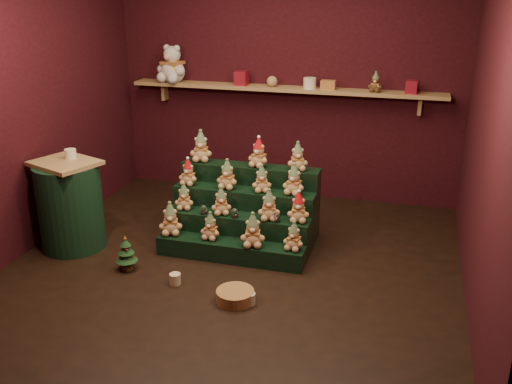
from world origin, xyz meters
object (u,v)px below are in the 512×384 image
(riser_tier_front, at_px, (230,251))
(mug_left, at_px, (175,279))
(snow_globe_c, at_px, (276,217))
(wicker_basket, at_px, (235,296))
(white_bear, at_px, (172,59))
(snow_globe_a, at_px, (204,209))
(brown_bear, at_px, (376,82))
(snow_globe_b, at_px, (235,213))
(mini_christmas_tree, at_px, (126,253))
(mug_right, at_px, (250,299))
(side_table, at_px, (70,205))

(riser_tier_front, distance_m, mug_left, 0.65)
(snow_globe_c, height_order, wicker_basket, snow_globe_c)
(wicker_basket, bearing_deg, snow_globe_c, 81.65)
(mug_left, bearing_deg, wicker_basket, -12.04)
(snow_globe_c, height_order, white_bear, white_bear)
(snow_globe_a, distance_m, brown_bear, 2.34)
(snow_globe_b, bearing_deg, mini_christmas_tree, -144.02)
(snow_globe_a, relative_size, wicker_basket, 0.29)
(snow_globe_a, bearing_deg, wicker_basket, -55.56)
(snow_globe_b, distance_m, brown_bear, 2.17)
(riser_tier_front, height_order, white_bear, white_bear)
(brown_bear, bearing_deg, mug_right, -99.30)
(side_table, relative_size, white_bear, 1.61)
(riser_tier_front, xyz_separation_m, wicker_basket, (0.27, -0.69, -0.04))
(riser_tier_front, xyz_separation_m, snow_globe_a, (-0.31, 0.16, 0.32))
(wicker_basket, relative_size, brown_bear, 1.47)
(snow_globe_c, relative_size, mug_left, 0.97)
(mug_right, height_order, white_bear, white_bear)
(snow_globe_c, bearing_deg, mug_right, -90.02)
(mug_left, bearing_deg, side_table, 161.40)
(snow_globe_a, height_order, white_bear, white_bear)
(mug_right, relative_size, brown_bear, 0.45)
(white_bear, bearing_deg, snow_globe_c, -27.82)
(riser_tier_front, relative_size, snow_globe_a, 15.45)
(riser_tier_front, height_order, wicker_basket, riser_tier_front)
(snow_globe_a, relative_size, brown_bear, 0.43)
(side_table, xyz_separation_m, brown_bear, (2.64, 1.88, 0.99))
(mug_left, distance_m, brown_bear, 3.02)
(riser_tier_front, distance_m, white_bear, 2.62)
(snow_globe_c, xyz_separation_m, white_bear, (-1.66, 1.57, 1.18))
(snow_globe_c, xyz_separation_m, side_table, (-1.95, -0.31, 0.02))
(mug_left, distance_m, wicker_basket, 0.59)
(snow_globe_a, bearing_deg, side_table, -166.02)
(snow_globe_a, xyz_separation_m, mini_christmas_tree, (-0.52, -0.60, -0.24))
(white_bear, relative_size, brown_bear, 2.57)
(snow_globe_b, distance_m, wicker_basket, 0.97)
(wicker_basket, bearing_deg, white_bear, 122.40)
(mug_right, relative_size, wicker_basket, 0.30)
(snow_globe_a, xyz_separation_m, side_table, (-1.24, -0.31, 0.03))
(riser_tier_front, bearing_deg, snow_globe_c, 21.97)
(side_table, distance_m, mug_left, 1.37)
(snow_globe_c, bearing_deg, side_table, -170.99)
(snow_globe_a, height_order, mini_christmas_tree, snow_globe_a)
(white_bear, bearing_deg, wicker_basket, -42.08)
(mug_left, bearing_deg, mug_right, -10.61)
(side_table, height_order, mug_right, side_table)
(mug_left, height_order, brown_bear, brown_bear)
(snow_globe_a, bearing_deg, riser_tier_front, -27.05)
(snow_globe_c, height_order, brown_bear, brown_bear)
(mug_right, bearing_deg, snow_globe_b, 114.95)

